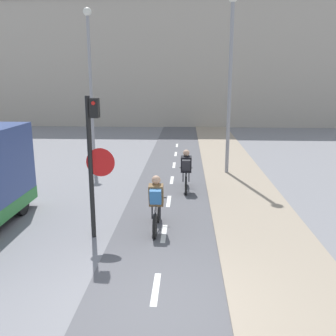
{
  "coord_description": "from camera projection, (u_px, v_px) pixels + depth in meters",
  "views": [
    {
      "loc": [
        0.52,
        -5.58,
        3.75
      ],
      "look_at": [
        0.0,
        5.03,
        1.2
      ],
      "focal_mm": 40.0,
      "sensor_mm": 36.0,
      "label": 1
    }
  ],
  "objects": [
    {
      "name": "cyclist_far",
      "position": [
        186.0,
        171.0,
        12.64
      ],
      "size": [
        0.46,
        1.61,
        1.43
      ],
      "color": "black",
      "rests_on": "ground_plane"
    },
    {
      "name": "traffic_light_pole",
      "position": [
        93.0,
        153.0,
        8.61
      ],
      "size": [
        0.67,
        0.25,
        3.38
      ],
      "color": "black",
      "rests_on": "ground_plane"
    },
    {
      "name": "building_row_background",
      "position": [
        181.0,
        63.0,
        30.8
      ],
      "size": [
        60.0,
        5.2,
        9.98
      ],
      "color": "#B2A899",
      "rests_on": "ground_plane"
    },
    {
      "name": "ground_plane",
      "position": [
        153.0,
        306.0,
        6.32
      ],
      "size": [
        120.0,
        120.0,
        0.0
      ],
      "primitive_type": "plane",
      "color": "gray"
    },
    {
      "name": "street_lamp_far",
      "position": [
        90.0,
        70.0,
        16.57
      ],
      "size": [
        0.36,
        0.36,
        6.71
      ],
      "color": "gray",
      "rests_on": "ground_plane"
    },
    {
      "name": "cyclist_near",
      "position": [
        156.0,
        204.0,
        9.31
      ],
      "size": [
        0.46,
        1.65,
        1.43
      ],
      "color": "black",
      "rests_on": "ground_plane"
    },
    {
      "name": "bike_lane",
      "position": [
        153.0,
        305.0,
        6.33
      ],
      "size": [
        2.52,
        60.0,
        0.02
      ],
      "color": "#56565B",
      "rests_on": "ground_plane"
    },
    {
      "name": "street_lamp_sidewalk",
      "position": [
        230.0,
        67.0,
        14.21
      ],
      "size": [
        0.36,
        0.36,
        6.81
      ],
      "color": "gray",
      "rests_on": "ground_plane"
    },
    {
      "name": "sidewalk_strip",
      "position": [
        301.0,
        309.0,
        6.2
      ],
      "size": [
        2.4,
        60.0,
        0.05
      ],
      "color": "gray",
      "rests_on": "ground_plane"
    }
  ]
}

